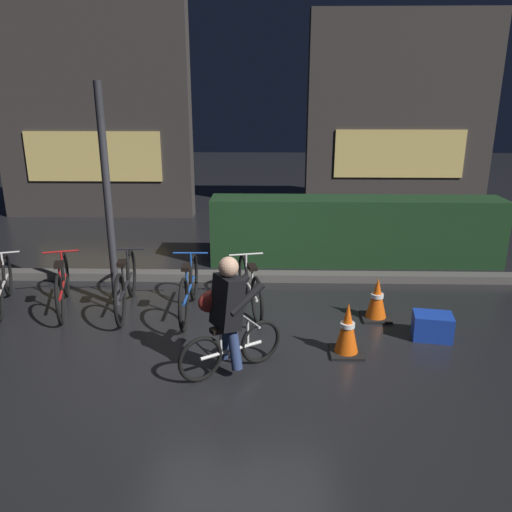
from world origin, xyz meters
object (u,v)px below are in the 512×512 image
at_px(parked_bike_leftmost, 2,285).
at_px(parked_bike_right_mid, 250,287).
at_px(cyclist, 227,315).
at_px(blue_crate, 432,326).
at_px(parked_bike_center_left, 126,285).
at_px(traffic_cone_far, 377,299).
at_px(street_post, 108,200).
at_px(parked_bike_center_right, 189,289).
at_px(parked_bike_left_mid, 62,285).
at_px(traffic_cone_near, 347,329).

distance_m(parked_bike_leftmost, parked_bike_right_mid, 3.30).
xyz_separation_m(parked_bike_leftmost, cyclist, (3.13, -1.59, 0.31)).
xyz_separation_m(parked_bike_leftmost, blue_crate, (5.46, -0.79, -0.17)).
bearing_deg(parked_bike_center_left, traffic_cone_far, -100.51).
bearing_deg(traffic_cone_far, street_post, 173.83).
relative_size(parked_bike_center_right, parked_bike_right_mid, 1.09).
bearing_deg(cyclist, street_post, 100.84).
bearing_deg(parked_bike_leftmost, street_post, -105.08).
bearing_deg(parked_bike_left_mid, traffic_cone_near, -124.95).
bearing_deg(parked_bike_right_mid, traffic_cone_near, -150.19).
bearing_deg(parked_bike_left_mid, traffic_cone_far, -110.24).
bearing_deg(parked_bike_right_mid, parked_bike_left_mid, 77.41).
relative_size(parked_bike_leftmost, parked_bike_center_left, 0.86).
bearing_deg(street_post, parked_bike_center_right, -14.21).
xyz_separation_m(parked_bike_leftmost, parked_bike_right_mid, (3.30, -0.01, 0.00)).
bearing_deg(parked_bike_left_mid, street_post, -94.36).
bearing_deg(cyclist, blue_crate, -14.37).
distance_m(parked_bike_leftmost, traffic_cone_near, 4.56).
relative_size(street_post, traffic_cone_near, 4.77).
bearing_deg(parked_bike_center_left, parked_bike_left_mid, 82.37).
bearing_deg(traffic_cone_near, cyclist, -162.56).
bearing_deg(blue_crate, parked_bike_left_mid, 170.80).
height_order(parked_bike_right_mid, blue_crate, parked_bike_right_mid).
distance_m(parked_bike_center_right, parked_bike_right_mid, 0.79).
bearing_deg(blue_crate, street_post, 167.25).
height_order(parked_bike_left_mid, traffic_cone_near, parked_bike_left_mid).
xyz_separation_m(parked_bike_leftmost, parked_bike_center_right, (2.52, -0.15, 0.02)).
relative_size(parked_bike_center_left, traffic_cone_near, 2.74).
distance_m(traffic_cone_far, blue_crate, 0.77).
xyz_separation_m(parked_bike_right_mid, blue_crate, (2.16, -0.78, -0.17)).
xyz_separation_m(traffic_cone_near, traffic_cone_far, (0.51, 0.93, -0.03)).
height_order(street_post, parked_bike_right_mid, street_post).
relative_size(street_post, parked_bike_center_left, 1.74).
height_order(street_post, blue_crate, street_post).
bearing_deg(traffic_cone_far, parked_bike_center_left, 176.30).
height_order(parked_bike_left_mid, blue_crate, parked_bike_left_mid).
xyz_separation_m(parked_bike_left_mid, traffic_cone_far, (4.09, -0.22, -0.07)).
xyz_separation_m(parked_bike_left_mid, traffic_cone_near, (3.58, -1.15, -0.04)).
distance_m(street_post, traffic_cone_far, 3.65).
distance_m(parked_bike_leftmost, cyclist, 3.52).
bearing_deg(blue_crate, traffic_cone_far, 135.93).
bearing_deg(parked_bike_right_mid, parked_bike_leftmost, 76.62).
height_order(parked_bike_leftmost, traffic_cone_near, parked_bike_leftmost).
bearing_deg(traffic_cone_near, parked_bike_center_right, 151.19).
relative_size(parked_bike_leftmost, parked_bike_right_mid, 0.96).
height_order(parked_bike_right_mid, traffic_cone_near, parked_bike_right_mid).
distance_m(street_post, traffic_cone_near, 3.40).
bearing_deg(cyclist, parked_bike_left_mid, 112.78).
bearing_deg(parked_bike_left_mid, parked_bike_right_mid, -106.43).
bearing_deg(street_post, parked_bike_left_mid, -167.23).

